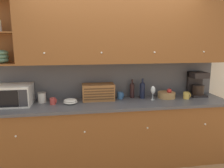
{
  "coord_description": "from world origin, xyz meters",
  "views": [
    {
      "loc": [
        -0.49,
        -3.35,
        1.83
      ],
      "look_at": [
        0.0,
        -0.22,
        1.21
      ],
      "focal_mm": 35.0,
      "sensor_mm": 36.0,
      "label": 1
    }
  ],
  "objects_px": {
    "storage_canister": "(42,98)",
    "mug_patterned_third": "(53,101)",
    "bowl_stack_on_counter": "(70,101)",
    "wine_glass": "(153,90)",
    "fruit_basket": "(167,95)",
    "second_wine_bottle": "(132,89)",
    "microwave": "(13,95)",
    "mug": "(120,95)",
    "wine_bottle": "(142,89)",
    "mug_blue_second": "(186,95)",
    "coffee_maker": "(197,84)",
    "bread_box": "(98,92)"
  },
  "relations": [
    {
      "from": "storage_canister",
      "to": "coffee_maker",
      "type": "xyz_separation_m",
      "value": [
        2.43,
        0.03,
        0.12
      ]
    },
    {
      "from": "bowl_stack_on_counter",
      "to": "mug",
      "type": "distance_m",
      "value": 0.77
    },
    {
      "from": "mug_patterned_third",
      "to": "wine_glass",
      "type": "distance_m",
      "value": 1.48
    },
    {
      "from": "microwave",
      "to": "mug_blue_second",
      "type": "distance_m",
      "value": 2.55
    },
    {
      "from": "second_wine_bottle",
      "to": "fruit_basket",
      "type": "xyz_separation_m",
      "value": [
        0.53,
        -0.1,
        -0.08
      ]
    },
    {
      "from": "storage_canister",
      "to": "microwave",
      "type": "bearing_deg",
      "value": -172.01
    },
    {
      "from": "wine_glass",
      "to": "fruit_basket",
      "type": "distance_m",
      "value": 0.28
    },
    {
      "from": "wine_bottle",
      "to": "fruit_basket",
      "type": "xyz_separation_m",
      "value": [
        0.39,
        -0.04,
        -0.09
      ]
    },
    {
      "from": "mug",
      "to": "microwave",
      "type": "bearing_deg",
      "value": -176.61
    },
    {
      "from": "bread_box",
      "to": "second_wine_bottle",
      "type": "xyz_separation_m",
      "value": [
        0.54,
        0.06,
        0.01
      ]
    },
    {
      "from": "bread_box",
      "to": "bowl_stack_on_counter",
      "type": "bearing_deg",
      "value": -161.82
    },
    {
      "from": "mug_blue_second",
      "to": "microwave",
      "type": "bearing_deg",
      "value": 178.4
    },
    {
      "from": "storage_canister",
      "to": "bowl_stack_on_counter",
      "type": "height_order",
      "value": "storage_canister"
    },
    {
      "from": "mug",
      "to": "wine_glass",
      "type": "relative_size",
      "value": 0.5
    },
    {
      "from": "bread_box",
      "to": "coffee_maker",
      "type": "xyz_separation_m",
      "value": [
        1.61,
        0.01,
        0.07
      ]
    },
    {
      "from": "microwave",
      "to": "fruit_basket",
      "type": "distance_m",
      "value": 2.27
    },
    {
      "from": "second_wine_bottle",
      "to": "mug_patterned_third",
      "type": "bearing_deg",
      "value": -170.88
    },
    {
      "from": "storage_canister",
      "to": "bread_box",
      "type": "distance_m",
      "value": 0.82
    },
    {
      "from": "wine_bottle",
      "to": "mug_blue_second",
      "type": "xyz_separation_m",
      "value": [
        0.67,
        -0.14,
        -0.09
      ]
    },
    {
      "from": "bowl_stack_on_counter",
      "to": "mug",
      "type": "xyz_separation_m",
      "value": [
        0.76,
        0.15,
        0.02
      ]
    },
    {
      "from": "wine_bottle",
      "to": "wine_glass",
      "type": "relative_size",
      "value": 1.45
    },
    {
      "from": "wine_glass",
      "to": "bowl_stack_on_counter",
      "type": "bearing_deg",
      "value": -179.42
    },
    {
      "from": "wine_bottle",
      "to": "mug_blue_second",
      "type": "height_order",
      "value": "wine_bottle"
    },
    {
      "from": "microwave",
      "to": "bread_box",
      "type": "bearing_deg",
      "value": 3.58
    },
    {
      "from": "mug_blue_second",
      "to": "second_wine_bottle",
      "type": "bearing_deg",
      "value": 166.11
    },
    {
      "from": "wine_glass",
      "to": "bread_box",
      "type": "bearing_deg",
      "value": 171.42
    },
    {
      "from": "bread_box",
      "to": "wine_bottle",
      "type": "relative_size",
      "value": 1.52
    },
    {
      "from": "bread_box",
      "to": "wine_glass",
      "type": "height_order",
      "value": "bread_box"
    },
    {
      "from": "second_wine_bottle",
      "to": "coffee_maker",
      "type": "xyz_separation_m",
      "value": [
        1.07,
        -0.04,
        0.06
      ]
    },
    {
      "from": "storage_canister",
      "to": "mug",
      "type": "xyz_separation_m",
      "value": [
        1.16,
        0.04,
        -0.02
      ]
    },
    {
      "from": "storage_canister",
      "to": "mug_patterned_third",
      "type": "distance_m",
      "value": 0.2
    },
    {
      "from": "bowl_stack_on_counter",
      "to": "fruit_basket",
      "type": "bearing_deg",
      "value": 3.51
    },
    {
      "from": "coffee_maker",
      "to": "microwave",
      "type": "bearing_deg",
      "value": -178.22
    },
    {
      "from": "microwave",
      "to": "mug",
      "type": "relative_size",
      "value": 4.6
    },
    {
      "from": "mug_patterned_third",
      "to": "mug_blue_second",
      "type": "bearing_deg",
      "value": -0.28
    },
    {
      "from": "wine_bottle",
      "to": "mug_blue_second",
      "type": "bearing_deg",
      "value": -11.59
    },
    {
      "from": "second_wine_bottle",
      "to": "microwave",
      "type": "bearing_deg",
      "value": -175.71
    },
    {
      "from": "storage_canister",
      "to": "coffee_maker",
      "type": "bearing_deg",
      "value": 0.81
    },
    {
      "from": "fruit_basket",
      "to": "storage_canister",
      "type": "bearing_deg",
      "value": 179.31
    },
    {
      "from": "storage_canister",
      "to": "wine_bottle",
      "type": "relative_size",
      "value": 0.48
    },
    {
      "from": "microwave",
      "to": "second_wine_bottle",
      "type": "xyz_separation_m",
      "value": [
        1.73,
        0.13,
        -0.01
      ]
    },
    {
      "from": "storage_canister",
      "to": "second_wine_bottle",
      "type": "distance_m",
      "value": 1.36
    },
    {
      "from": "mug",
      "to": "coffee_maker",
      "type": "distance_m",
      "value": 1.28
    },
    {
      "from": "second_wine_bottle",
      "to": "coffee_maker",
      "type": "distance_m",
      "value": 1.07
    },
    {
      "from": "wine_bottle",
      "to": "coffee_maker",
      "type": "height_order",
      "value": "coffee_maker"
    },
    {
      "from": "storage_canister",
      "to": "wine_bottle",
      "type": "height_order",
      "value": "wine_bottle"
    },
    {
      "from": "microwave",
      "to": "fruit_basket",
      "type": "bearing_deg",
      "value": 0.76
    },
    {
      "from": "mug_patterned_third",
      "to": "bread_box",
      "type": "xyz_separation_m",
      "value": [
        0.65,
        0.14,
        0.08
      ]
    },
    {
      "from": "bowl_stack_on_counter",
      "to": "mug_blue_second",
      "type": "xyz_separation_m",
      "value": [
        1.77,
        -0.01,
        0.02
      ]
    },
    {
      "from": "microwave",
      "to": "second_wine_bottle",
      "type": "relative_size",
      "value": 1.68
    }
  ]
}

